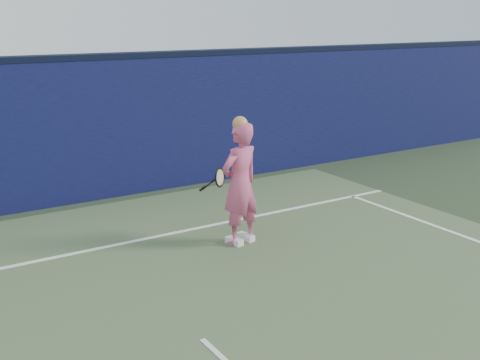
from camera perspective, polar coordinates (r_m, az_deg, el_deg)
backstop_wall at (r=10.92m, az=-17.67°, el=4.10°), size 24.00×0.40×2.50m
wall_cap at (r=10.76m, az=-18.23°, el=10.89°), size 24.00×0.42×0.10m
player at (r=8.65m, az=0.00°, el=-0.31°), size 0.74×0.57×1.89m
racket at (r=8.97m, az=-2.05°, el=0.16°), size 0.55×0.24×0.31m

